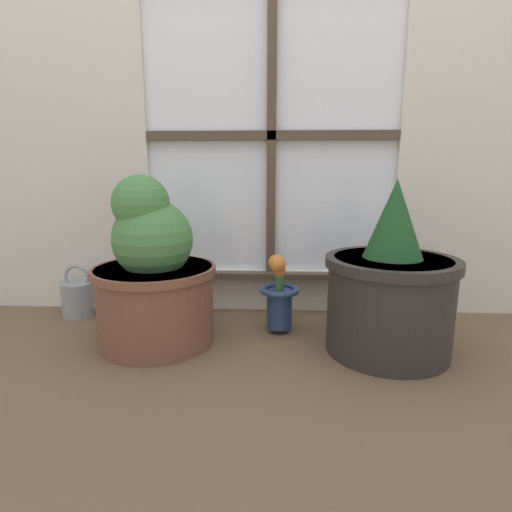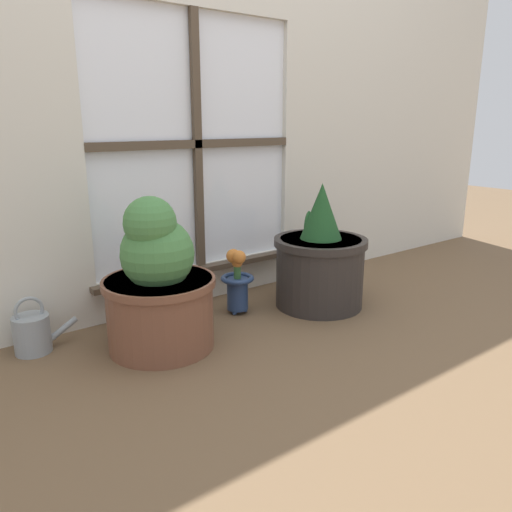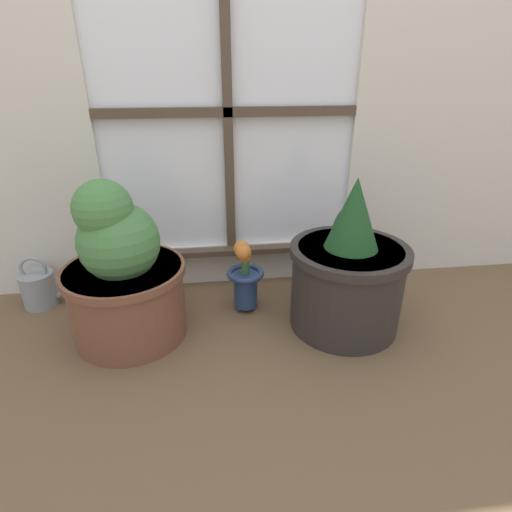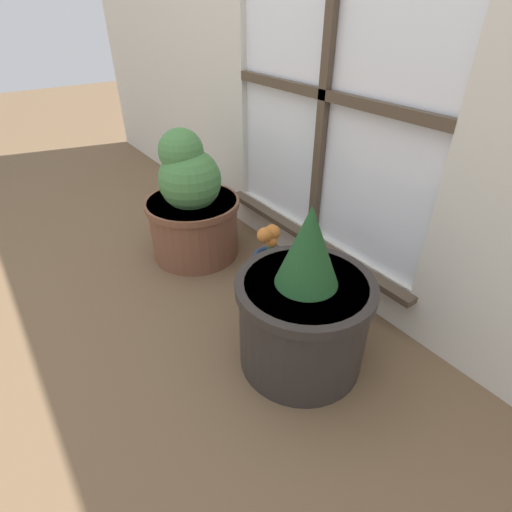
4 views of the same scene
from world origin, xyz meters
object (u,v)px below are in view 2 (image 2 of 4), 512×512
(potted_plant_right, at_px, (320,261))
(watering_can, at_px, (33,333))
(flower_vase, at_px, (237,282))
(potted_plant_left, at_px, (159,288))

(potted_plant_right, xyz_separation_m, watering_can, (-1.16, 0.28, -0.13))
(flower_vase, xyz_separation_m, watering_can, (-0.81, 0.13, -0.07))
(potted_plant_right, bearing_deg, watering_can, 166.57)
(potted_plant_left, relative_size, flower_vase, 1.97)
(potted_plant_right, xyz_separation_m, flower_vase, (-0.35, 0.14, -0.07))
(flower_vase, bearing_deg, watering_can, 170.68)
(potted_plant_left, distance_m, flower_vase, 0.45)
(potted_plant_left, bearing_deg, watering_can, 148.06)
(potted_plant_left, height_order, flower_vase, potted_plant_left)
(watering_can, bearing_deg, potted_plant_left, -31.94)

